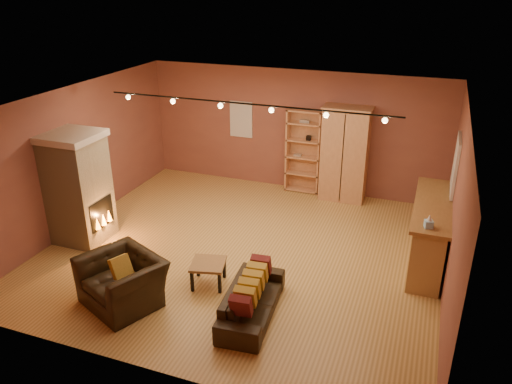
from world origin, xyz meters
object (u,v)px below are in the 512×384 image
at_px(armoire, 345,154).
at_px(armchair, 122,274).
at_px(bookcase, 304,150).
at_px(fireplace, 79,188).
at_px(bar_counter, 429,233).
at_px(coffee_table, 208,266).
at_px(loveseat, 252,295).

height_order(armoire, armchair, armoire).
xyz_separation_m(bookcase, armchair, (-1.44, -5.26, -0.48)).
distance_m(fireplace, armoire, 5.59).
distance_m(bookcase, bar_counter, 3.78).
bearing_deg(bookcase, armchair, -105.29).
bearing_deg(fireplace, armchair, -38.59).
xyz_separation_m(fireplace, coffee_table, (2.92, -0.61, -0.71)).
bearing_deg(loveseat, armchair, 96.18).
bearing_deg(fireplace, armoire, 39.78).
bearing_deg(bar_counter, coffee_table, -149.11).
bearing_deg(loveseat, bar_counter, -48.55).
relative_size(armoire, coffee_table, 3.27).
bearing_deg(armoire, loveseat, -95.22).
height_order(bookcase, loveseat, bookcase).
relative_size(fireplace, armchair, 1.53).
distance_m(bookcase, loveseat, 4.94).
xyz_separation_m(armoire, loveseat, (-0.43, -4.70, -0.72)).
distance_m(bookcase, armchair, 5.47).
distance_m(armoire, coffee_table, 4.47).
bearing_deg(bar_counter, loveseat, -133.54).
relative_size(bar_counter, loveseat, 1.38).
bearing_deg(coffee_table, fireplace, 168.15).
bearing_deg(bookcase, coffee_table, -95.40).
xyz_separation_m(bar_counter, armchair, (-4.35, -2.89, -0.06)).
distance_m(bar_counter, loveseat, 3.45).
bearing_deg(coffee_table, bar_counter, 30.89).
distance_m(armoire, loveseat, 4.77).
xyz_separation_m(loveseat, armchair, (-1.98, -0.39, 0.16)).
height_order(fireplace, loveseat, fireplace).
height_order(fireplace, armoire, armoire).
relative_size(bar_counter, coffee_table, 3.64).
bearing_deg(bookcase, loveseat, -83.68).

